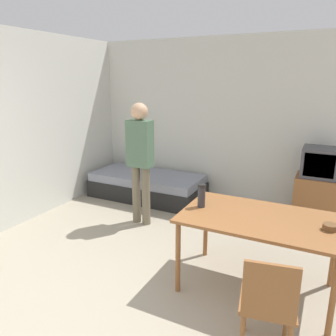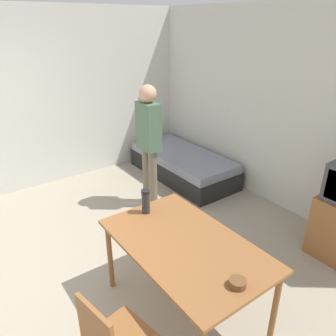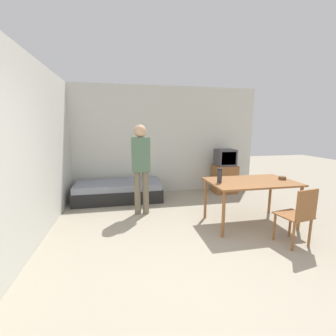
{
  "view_description": "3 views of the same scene",
  "coord_description": "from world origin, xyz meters",
  "px_view_note": "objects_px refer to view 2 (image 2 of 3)",
  "views": [
    {
      "loc": [
        1.76,
        -1.48,
        2.04
      ],
      "look_at": [
        -0.07,
        2.16,
        0.92
      ],
      "focal_mm": 35.0,
      "sensor_mm": 36.0,
      "label": 1
    },
    {
      "loc": [
        2.98,
        0.04,
        2.47
      ],
      "look_at": [
        0.17,
        2.08,
        0.9
      ],
      "focal_mm": 35.0,
      "sensor_mm": 36.0,
      "label": 2
    },
    {
      "loc": [
        -0.89,
        -1.93,
        1.68
      ],
      "look_at": [
        -0.06,
        2.23,
        0.91
      ],
      "focal_mm": 24.0,
      "sensor_mm": 36.0,
      "label": 3
    }
  ],
  "objects_px": {
    "person_standing": "(149,138)",
    "thermos_flask": "(146,200)",
    "daybed": "(182,165)",
    "mate_bowl": "(238,283)",
    "dining_table": "(185,250)"
  },
  "relations": [
    {
      "from": "dining_table",
      "to": "mate_bowl",
      "type": "bearing_deg",
      "value": -0.93
    },
    {
      "from": "person_standing",
      "to": "mate_bowl",
      "type": "height_order",
      "value": "person_standing"
    },
    {
      "from": "daybed",
      "to": "mate_bowl",
      "type": "relative_size",
      "value": 15.9
    },
    {
      "from": "person_standing",
      "to": "mate_bowl",
      "type": "distance_m",
      "value": 2.57
    },
    {
      "from": "person_standing",
      "to": "thermos_flask",
      "type": "distance_m",
      "value": 1.49
    },
    {
      "from": "dining_table",
      "to": "person_standing",
      "type": "bearing_deg",
      "value": 155.66
    },
    {
      "from": "thermos_flask",
      "to": "daybed",
      "type": "bearing_deg",
      "value": 133.33
    },
    {
      "from": "person_standing",
      "to": "dining_table",
      "type": "bearing_deg",
      "value": -24.34
    },
    {
      "from": "dining_table",
      "to": "mate_bowl",
      "type": "relative_size",
      "value": 11.86
    },
    {
      "from": "daybed",
      "to": "person_standing",
      "type": "bearing_deg",
      "value": -64.34
    },
    {
      "from": "dining_table",
      "to": "thermos_flask",
      "type": "relative_size",
      "value": 6.07
    },
    {
      "from": "daybed",
      "to": "mate_bowl",
      "type": "bearing_deg",
      "value": -31.92
    },
    {
      "from": "daybed",
      "to": "person_standing",
      "type": "relative_size",
      "value": 1.14
    },
    {
      "from": "daybed",
      "to": "mate_bowl",
      "type": "height_order",
      "value": "mate_bowl"
    },
    {
      "from": "dining_table",
      "to": "thermos_flask",
      "type": "distance_m",
      "value": 0.63
    }
  ]
}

